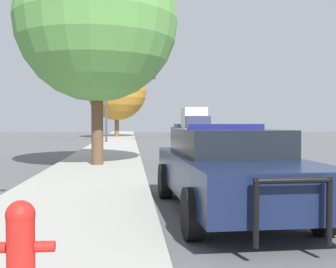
# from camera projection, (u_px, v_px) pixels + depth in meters

# --- Properties ---
(sidewalk_left) EXTENTS (3.00, 110.00, 0.13)m
(sidewalk_left) POSITION_uv_depth(u_px,v_px,m) (70.00, 207.00, 7.50)
(sidewalk_left) COLOR #A3A099
(sidewalk_left) RESTS_ON ground_plane
(police_car) EXTENTS (2.25, 5.23, 1.55)m
(police_car) POSITION_uv_depth(u_px,v_px,m) (228.00, 168.00, 7.36)
(police_car) COLOR #141E3D
(police_car) RESTS_ON ground_plane
(fire_hydrant) EXTENTS (0.58, 0.26, 0.78)m
(fire_hydrant) POSITION_uv_depth(u_px,v_px,m) (21.00, 242.00, 3.65)
(fire_hydrant) COLOR red
(fire_hydrant) RESTS_ON sidewalk_left
(traffic_light) EXTENTS (3.61, 0.35, 5.59)m
(traffic_light) POSITION_uv_depth(u_px,v_px,m) (125.00, 87.00, 30.24)
(traffic_light) COLOR #424247
(traffic_light) RESTS_ON sidewalk_left
(car_background_distant) EXTENTS (2.23, 4.72, 1.28)m
(car_background_distant) POSITION_uv_depth(u_px,v_px,m) (181.00, 129.00, 52.03)
(car_background_distant) COLOR black
(car_background_distant) RESTS_ON ground_plane
(box_truck) EXTENTS (2.70, 7.19, 3.00)m
(box_truck) POSITION_uv_depth(u_px,v_px,m) (194.00, 121.00, 43.08)
(box_truck) COLOR #333856
(box_truck) RESTS_ON ground_plane
(tree_sidewalk_near) EXTENTS (5.46, 5.46, 7.59)m
(tree_sidewalk_near) POSITION_uv_depth(u_px,v_px,m) (97.00, 21.00, 14.17)
(tree_sidewalk_near) COLOR brown
(tree_sidewalk_near) RESTS_ON sidewalk_left
(tree_sidewalk_far) EXTENTS (5.79, 5.79, 7.37)m
(tree_sidewalk_far) POSITION_uv_depth(u_px,v_px,m) (117.00, 91.00, 40.89)
(tree_sidewalk_far) COLOR brown
(tree_sidewalk_far) RESTS_ON sidewalk_left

